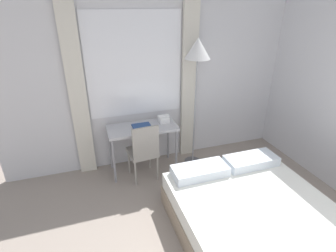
% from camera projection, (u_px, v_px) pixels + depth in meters
% --- Properties ---
extents(wall_back_with_window, '(5.00, 0.13, 2.70)m').
position_uv_depth(wall_back_with_window, '(162.00, 80.00, 4.03)').
color(wall_back_with_window, silver).
rests_on(wall_back_with_window, ground_plane).
extents(desk, '(1.03, 0.48, 0.75)m').
position_uv_depth(desk, '(142.00, 131.00, 3.93)').
color(desk, '#B2B2B7').
rests_on(desk, ground_plane).
extents(desk_chair, '(0.44, 0.44, 0.91)m').
position_uv_depth(desk_chair, '(144.00, 150.00, 3.78)').
color(desk_chair, gray).
rests_on(desk_chair, ground_plane).
extents(bed, '(1.66, 2.07, 0.57)m').
position_uv_depth(bed, '(262.00, 228.00, 2.81)').
color(bed, gray).
rests_on(bed, ground_plane).
extents(standing_lamp, '(0.36, 0.36, 2.00)m').
position_uv_depth(standing_lamp, '(197.00, 57.00, 3.65)').
color(standing_lamp, '#4C4C51').
rests_on(standing_lamp, ground_plane).
extents(telephone, '(0.17, 0.18, 0.11)m').
position_uv_depth(telephone, '(164.00, 119.00, 4.03)').
color(telephone, white).
rests_on(telephone, desk).
extents(book, '(0.27, 0.19, 0.02)m').
position_uv_depth(book, '(142.00, 126.00, 3.89)').
color(book, navy).
rests_on(book, desk).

